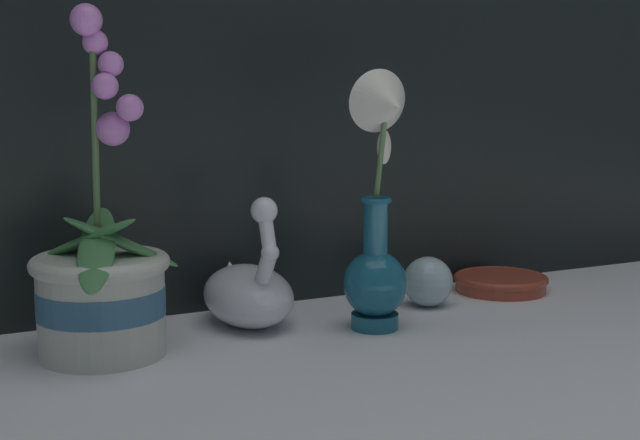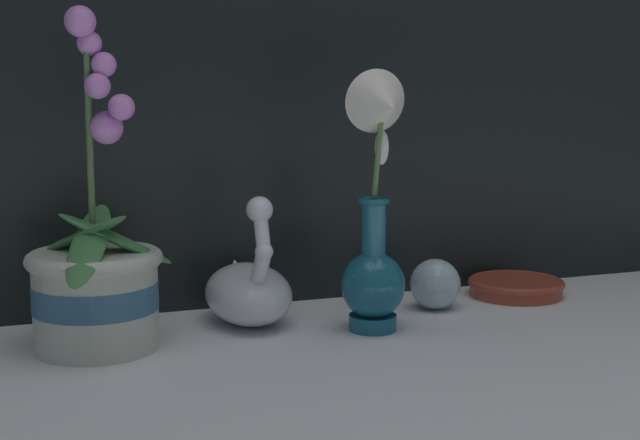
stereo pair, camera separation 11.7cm
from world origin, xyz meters
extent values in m
plane|color=white|center=(0.00, 0.00, 0.00)|extent=(2.80, 2.80, 0.00)
cylinder|color=beige|center=(-0.32, 0.11, 0.06)|extent=(0.15, 0.15, 0.12)
cylinder|color=#386689|center=(-0.32, 0.11, 0.07)|extent=(0.15, 0.15, 0.03)
torus|color=beige|center=(-0.32, 0.11, 0.11)|extent=(0.16, 0.16, 0.02)
cylinder|color=#4C6B3D|center=(-0.32, 0.11, 0.25)|extent=(0.01, 0.02, 0.27)
ellipsoid|color=#427F47|center=(-0.29, 0.10, 0.13)|extent=(0.14, 0.06, 0.08)
ellipsoid|color=#427F47|center=(-0.33, 0.13, 0.13)|extent=(0.13, 0.16, 0.08)
ellipsoid|color=#427F47|center=(-0.32, 0.08, 0.13)|extent=(0.09, 0.18, 0.08)
sphere|color=#C67AD1|center=(-0.32, 0.10, 0.39)|extent=(0.04, 0.04, 0.04)
sphere|color=#C67AD1|center=(-0.31, 0.11, 0.36)|extent=(0.03, 0.03, 0.03)
sphere|color=#C67AD1|center=(-0.30, 0.10, 0.34)|extent=(0.03, 0.03, 0.03)
sphere|color=#C67AD1|center=(-0.31, 0.09, 0.32)|extent=(0.03, 0.03, 0.03)
sphere|color=#C67AD1|center=(-0.28, 0.08, 0.29)|extent=(0.03, 0.03, 0.03)
sphere|color=#C67AD1|center=(-0.30, 0.10, 0.27)|extent=(0.04, 0.04, 0.04)
ellipsoid|color=white|center=(-0.11, 0.16, 0.04)|extent=(0.11, 0.16, 0.08)
cone|color=white|center=(-0.11, 0.22, 0.05)|extent=(0.06, 0.07, 0.07)
cylinder|color=white|center=(-0.11, 0.10, 0.09)|extent=(0.02, 0.05, 0.06)
sphere|color=white|center=(-0.11, 0.08, 0.11)|extent=(0.02, 0.02, 0.02)
cylinder|color=white|center=(-0.11, 0.09, 0.14)|extent=(0.02, 0.04, 0.06)
sphere|color=white|center=(-0.11, 0.10, 0.16)|extent=(0.03, 0.03, 0.03)
cylinder|color=#195B75|center=(0.03, 0.07, 0.01)|extent=(0.06, 0.06, 0.02)
ellipsoid|color=#195B75|center=(0.03, 0.07, 0.06)|extent=(0.08, 0.08, 0.09)
cylinder|color=#195B75|center=(0.03, 0.07, 0.13)|extent=(0.03, 0.03, 0.07)
torus|color=#195B75|center=(0.03, 0.07, 0.17)|extent=(0.04, 0.04, 0.01)
cylinder|color=#567A47|center=(0.03, 0.06, 0.22)|extent=(0.01, 0.03, 0.11)
cone|color=white|center=(0.03, 0.04, 0.29)|extent=(0.08, 0.07, 0.09)
ellipsoid|color=white|center=(0.04, 0.06, 0.24)|extent=(0.02, 0.02, 0.04)
sphere|color=silver|center=(0.16, 0.14, 0.04)|extent=(0.07, 0.07, 0.07)
cylinder|color=#A8422D|center=(0.31, 0.17, 0.01)|extent=(0.14, 0.14, 0.02)
torus|color=#A8422D|center=(0.31, 0.17, 0.02)|extent=(0.14, 0.14, 0.01)
camera|label=1|loc=(-0.53, -0.92, 0.32)|focal=50.00mm
camera|label=2|loc=(-0.42, -0.97, 0.32)|focal=50.00mm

